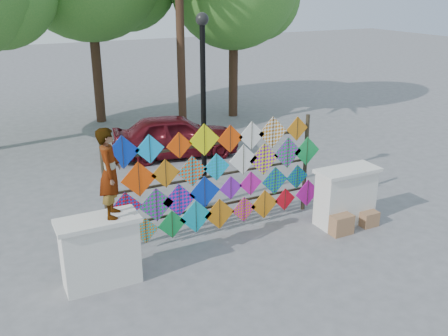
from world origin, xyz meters
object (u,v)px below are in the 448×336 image
at_px(sedan, 176,135).
at_px(lamppost, 203,95).
at_px(vendor_woman, 110,173).
at_px(kite_rack, 220,178).

relative_size(sedan, lamppost, 0.86).
bearing_deg(vendor_woman, kite_rack, -49.19).
height_order(kite_rack, lamppost, lamppost).
distance_m(vendor_woman, sedan, 7.09).
distance_m(kite_rack, vendor_woman, 2.80).
xyz_separation_m(vendor_woman, sedan, (3.49, 6.00, -1.41)).
distance_m(vendor_woman, lamppost, 3.55).
relative_size(kite_rack, vendor_woman, 3.17).
bearing_deg(sedan, kite_rack, 179.74).
height_order(kite_rack, sedan, kite_rack).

